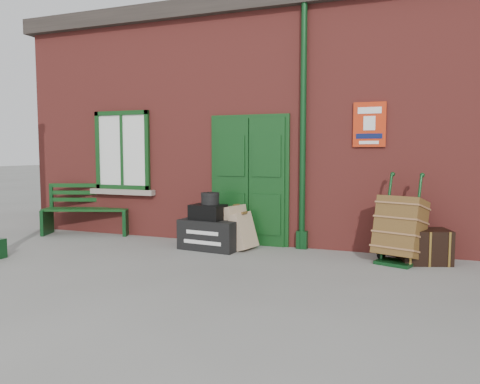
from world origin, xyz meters
The scene contains 10 objects.
ground centered at (0.00, 0.00, 0.00)m, with size 80.00×80.00×0.00m, color gray.
station_building centered at (0.00, 3.49, 2.16)m, with size 10.30×4.30×4.36m.
bench centered at (-3.64, 1.33, 0.52)m, with size 1.73×1.04×1.03m.
houdini_trunk centered at (-0.77, 0.86, 0.25)m, with size 1.00×0.55×0.50m, color black.
strongbox centered at (-0.82, 0.86, 0.62)m, with size 0.55×0.40×0.25m, color black.
hatbox centered at (-0.79, 0.89, 0.85)m, with size 0.30×0.30×0.20m, color black.
suitcase_back centered at (-0.42, 1.12, 0.36)m, with size 0.20×0.50×0.70m, color tan.
suitcase_front centered at (-0.24, 1.02, 0.31)m, with size 0.18×0.45×0.60m, color tan.
porter_trolley centered at (2.22, 0.98, 0.50)m, with size 0.81×0.84×1.29m.
dark_trunk centered at (2.56, 1.06, 0.25)m, with size 0.69×0.45×0.50m, color black.
Camera 1 is at (2.44, -6.16, 1.63)m, focal length 35.00 mm.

